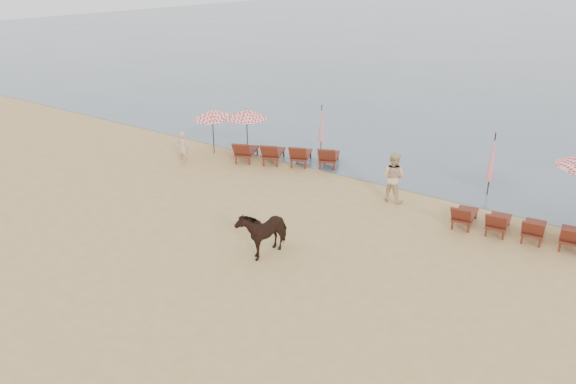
# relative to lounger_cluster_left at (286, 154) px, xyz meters

# --- Properties ---
(ground) EXTENTS (120.00, 120.00, 0.00)m
(ground) POSITION_rel_lounger_cluster_left_xyz_m (3.55, -9.84, -0.50)
(ground) COLOR tan
(ground) RESTS_ON ground
(lounger_cluster_left) EXTENTS (4.93, 3.61, 0.72)m
(lounger_cluster_left) POSITION_rel_lounger_cluster_left_xyz_m (0.00, 0.00, 0.00)
(lounger_cluster_left) COLOR #5E2516
(lounger_cluster_left) RESTS_ON ground
(lounger_cluster_right) EXTENTS (4.15, 2.17, 0.63)m
(lounger_cluster_right) POSITION_rel_lounger_cluster_left_xyz_m (10.30, -1.50, -0.06)
(lounger_cluster_right) COLOR #5E2516
(lounger_cluster_right) RESTS_ON ground
(umbrella_open_left_a) EXTENTS (1.95, 1.95, 2.22)m
(umbrella_open_left_a) POSITION_rel_lounger_cluster_left_xyz_m (-2.17, -0.08, 1.50)
(umbrella_open_left_a) COLOR black
(umbrella_open_left_a) RESTS_ON ground
(umbrella_open_left_b) EXTENTS (1.74, 1.77, 2.21)m
(umbrella_open_left_b) POSITION_rel_lounger_cluster_left_xyz_m (-3.69, -0.72, 1.42)
(umbrella_open_left_b) COLOR black
(umbrella_open_left_b) RESTS_ON ground
(umbrella_closed_left) EXTENTS (0.28, 0.28, 2.31)m
(umbrella_closed_left) POSITION_rel_lounger_cluster_left_xyz_m (0.33, 2.35, 0.92)
(umbrella_closed_left) COLOR black
(umbrella_closed_left) RESTS_ON ground
(umbrella_closed_right) EXTENTS (0.31, 0.31, 2.52)m
(umbrella_closed_right) POSITION_rel_lounger_cluster_left_xyz_m (8.46, 1.59, 1.05)
(umbrella_closed_right) COLOR black
(umbrella_closed_right) RESTS_ON ground
(cow) EXTENTS (0.91, 1.80, 1.48)m
(cow) POSITION_rel_lounger_cluster_left_xyz_m (4.24, -7.10, 0.24)
(cow) COLOR black
(cow) RESTS_ON ground
(beachgoer_left) EXTENTS (0.62, 0.47, 1.52)m
(beachgoer_left) POSITION_rel_lounger_cluster_left_xyz_m (-3.73, -2.66, 0.26)
(beachgoer_left) COLOR tan
(beachgoer_left) RESTS_ON ground
(beachgoer_right_a) EXTENTS (0.93, 0.73, 1.91)m
(beachgoer_right_a) POSITION_rel_lounger_cluster_left_xyz_m (5.68, -1.07, 0.46)
(beachgoer_right_a) COLOR #D8B087
(beachgoer_right_a) RESTS_ON ground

